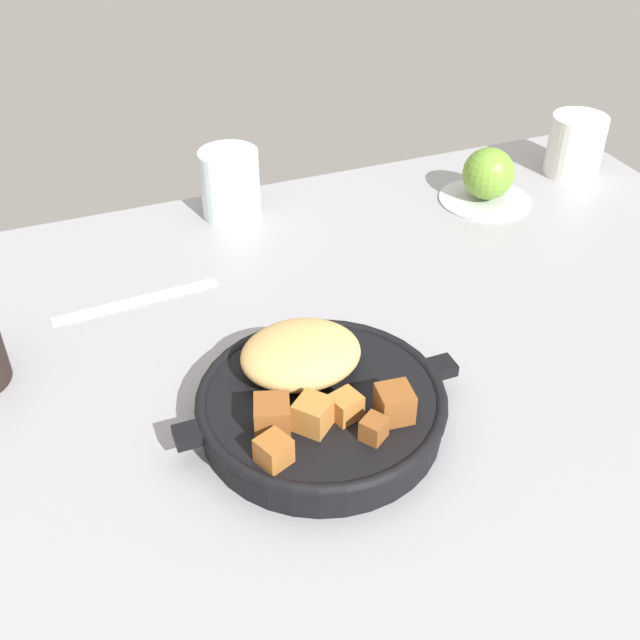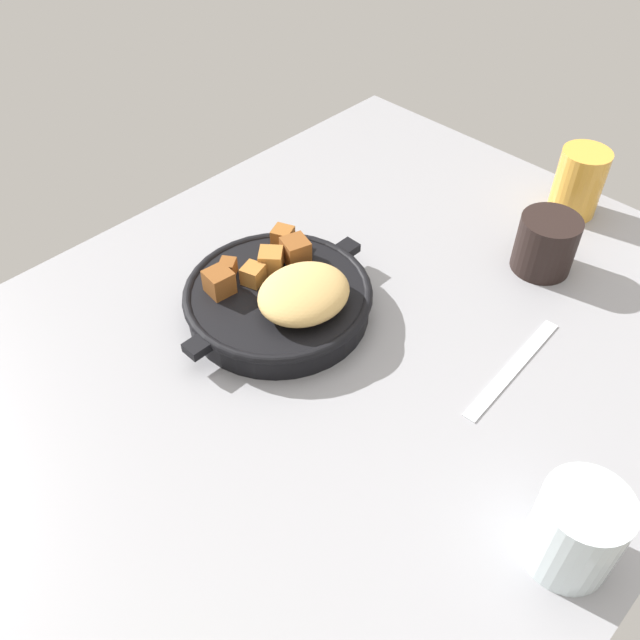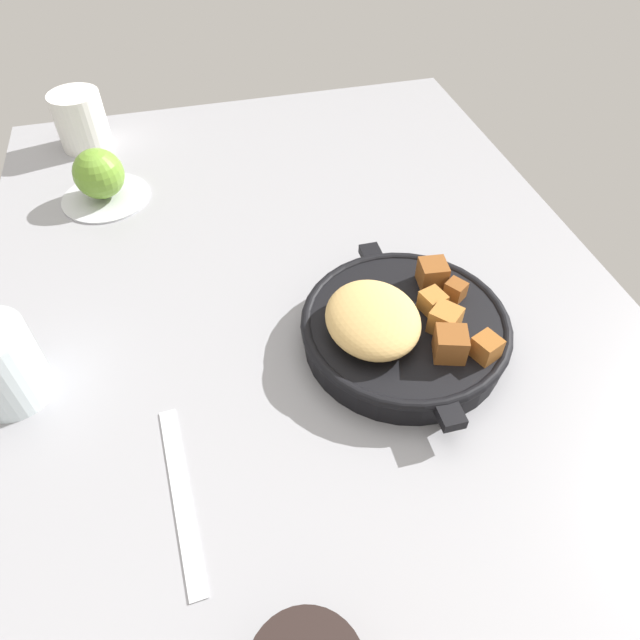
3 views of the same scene
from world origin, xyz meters
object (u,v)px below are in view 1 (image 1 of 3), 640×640
butter_knife (136,301)px  ceramic_mug_white (575,145)px  water_glass_tall (230,184)px  cast_iron_skillet (319,399)px  red_apple (488,174)px

butter_knife → ceramic_mug_white: ceramic_mug_white is taller
butter_knife → water_glass_tall: 23.15cm
cast_iron_skillet → butter_knife: 28.84cm
butter_knife → ceramic_mug_white: bearing=4.5°
water_glass_tall → red_apple: bearing=-15.1°
cast_iron_skillet → water_glass_tall: 42.02cm
water_glass_tall → cast_iron_skillet: bearing=-95.0°
butter_knife → red_apple: bearing=3.9°
cast_iron_skillet → ceramic_mug_white: bearing=33.0°
cast_iron_skillet → water_glass_tall: bearing=85.0°
cast_iron_skillet → ceramic_mug_white: ceramic_mug_white is taller
cast_iron_skillet → butter_knife: bearing=115.8°
butter_knife → water_glass_tall: (16.18, 15.95, 4.44)cm
cast_iron_skillet → red_apple: size_ratio=3.85×
butter_knife → water_glass_tall: bearing=40.9°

